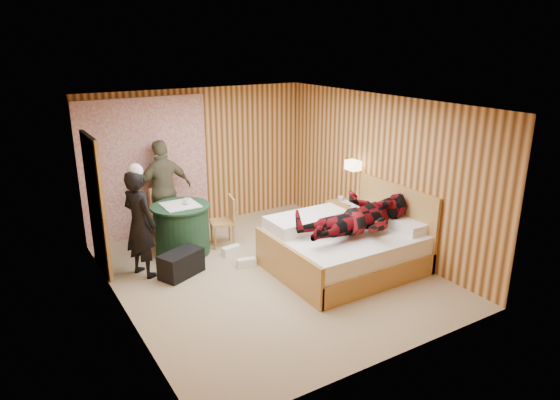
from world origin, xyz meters
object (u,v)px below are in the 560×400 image
wall_lamp (353,165)px  round_table (182,229)px  chair_far (164,209)px  man_on_bed (360,208)px  man_at_table (164,190)px  woman_standing (140,224)px  duffel_bag (181,264)px  nightstand (344,219)px  chair_near (226,217)px  bed (347,246)px

wall_lamp → round_table: size_ratio=0.28×
chair_far → man_on_bed: bearing=-77.9°
wall_lamp → man_at_table: bearing=148.4°
man_at_table → man_on_bed: man_on_bed is taller
woman_standing → man_at_table: man_at_table is taller
duffel_bag → man_at_table: (0.31, 1.54, 0.68)m
chair_far → round_table: bearing=-111.2°
man_on_bed → woman_standing: bearing=150.0°
woman_standing → man_on_bed: 3.16m
wall_lamp → round_table: bearing=161.7°
wall_lamp → man_at_table: size_ratio=0.15×
nightstand → chair_far: (-2.72, 1.51, 0.23)m
chair_near → duffel_bag: bearing=-43.8°
wall_lamp → man_at_table: 3.23m
woman_standing → chair_near: bearing=-100.0°
nightstand → man_at_table: 3.16m
woman_standing → nightstand: bearing=-119.2°
wall_lamp → round_table: wall_lamp is taller
nightstand → round_table: size_ratio=0.67×
nightstand → chair_near: 2.07m
chair_near → man_on_bed: man_on_bed is taller
man_at_table → man_on_bed: size_ratio=0.97×
nightstand → man_at_table: man_at_table is taller
duffel_bag → chair_near: bearing=8.5°
wall_lamp → woman_standing: bearing=172.6°
bed → chair_near: size_ratio=2.55×
chair_far → wall_lamp: bearing=-54.3°
bed → man_at_table: man_at_table is taller
chair_far → chair_near: chair_far is taller
man_at_table → man_on_bed: 3.42m
wall_lamp → round_table: 3.01m
chair_near → man_on_bed: bearing=45.1°
bed → nightstand: (0.76, 1.01, -0.03)m
man_on_bed → man_at_table: bearing=124.9°
bed → chair_near: bearing=124.3°
man_at_table → nightstand: bearing=143.7°
chair_near → wall_lamp: bearing=80.8°
man_at_table → man_on_bed: (1.96, -2.80, 0.15)m
wall_lamp → chair_far: wall_lamp is taller
nightstand → round_table: round_table is taller
nightstand → man_on_bed: (-0.73, -1.24, 0.70)m
wall_lamp → man_on_bed: 1.40m
duffel_bag → nightstand: bearing=-24.7°
wall_lamp → chair_near: size_ratio=0.31×
chair_far → chair_near: (0.78, -0.80, -0.05)m
bed → nightstand: 1.27m
bed → man_at_table: bearing=126.8°
chair_near → duffel_bag: size_ratio=1.31×
bed → duffel_bag: size_ratio=3.33×
wall_lamp → nightstand: wall_lamp is taller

